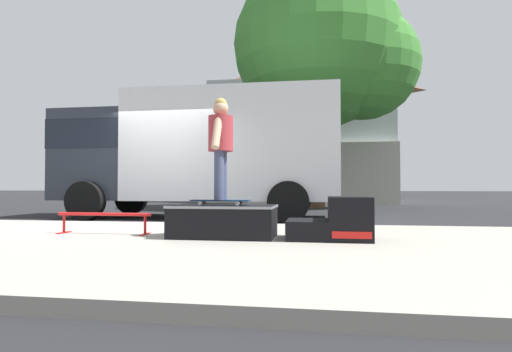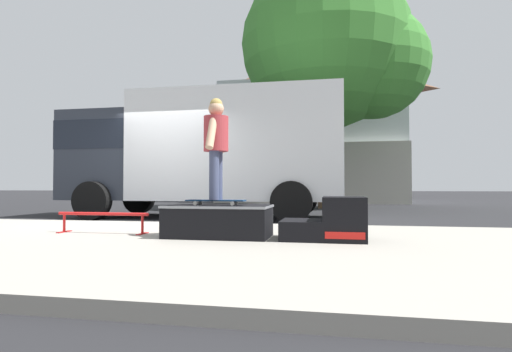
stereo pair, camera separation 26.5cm
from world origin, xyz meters
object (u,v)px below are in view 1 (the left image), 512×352
Objects in this scene: box_truck at (198,150)px; street_tree_main at (327,51)px; kicker_ramp at (336,222)px; skateboard at (221,201)px; skate_box at (223,220)px; grind_rail at (104,218)px; skater_kid at (221,140)px.

street_tree_main is (3.31, 5.10, 4.04)m from box_truck.
kicker_ramp is 1.31× the size of skateboard.
grind_rail is at bearing 175.36° from skate_box.
skater_kid reaches higher than kicker_ramp.
kicker_ramp reaches higher than grind_rail.
box_truck reaches higher than grind_rail.
skater_kid is 0.19× the size of box_truck.
kicker_ramp is 0.15× the size of box_truck.
skateboard is (1.69, -0.09, 0.25)m from grind_rail.
street_tree_main is at bearing 89.47° from kicker_ramp.
grind_rail is (-3.17, 0.14, -0.00)m from kicker_ramp.
street_tree_main is (0.09, 9.85, 5.40)m from kicker_ramp.
skateboard is (-1.49, 0.05, 0.25)m from kicker_ramp.
street_tree_main reaches higher than kicker_ramp.
box_truck reaches higher than skateboard.
kicker_ramp is at bearing -1.89° from skateboard.
grind_rail is 11.58m from street_tree_main.
kicker_ramp reaches higher than skate_box.
kicker_ramp is 11.23m from street_tree_main.
kicker_ramp is (1.44, -0.00, -0.00)m from skate_box.
skate_box is at bearing -69.36° from box_truck.
skateboard is 0.11× the size of box_truck.
skate_box is 5.25m from box_truck.
box_truck is (-3.22, 4.74, 1.36)m from kicker_ramp.
skate_box is at bearing -44.85° from skateboard.
skateboard is at bearing -69.69° from box_truck.
skateboard is at bearing 135.15° from skate_box.
kicker_ramp is 0.75× the size of grind_rail.
skateboard is 0.58× the size of skater_kid.
skate_box is 1.32× the size of kicker_ramp.
street_tree_main is (1.58, 9.80, 4.35)m from skater_kid.
skate_box is 1.44m from kicker_ramp.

